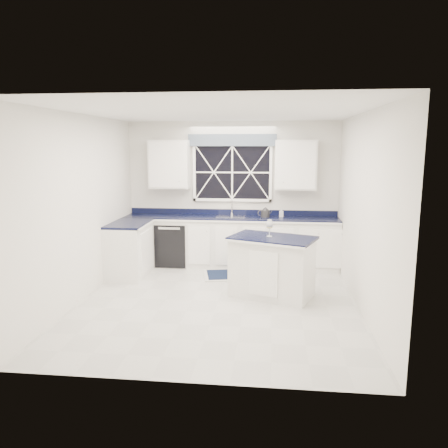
# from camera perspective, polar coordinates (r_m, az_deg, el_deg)

# --- Properties ---
(ground) EXTENTS (4.50, 4.50, 0.00)m
(ground) POSITION_cam_1_polar(r_m,az_deg,el_deg) (6.49, -0.78, -10.06)
(ground) COLOR #ADAEA9
(ground) RESTS_ON ground
(back_wall) EXTENTS (4.00, 0.10, 2.70)m
(back_wall) POSITION_cam_1_polar(r_m,az_deg,el_deg) (8.38, 1.10, 4.04)
(back_wall) COLOR silver
(back_wall) RESTS_ON ground
(base_cabinets) EXTENTS (3.99, 1.60, 0.90)m
(base_cabinets) POSITION_cam_1_polar(r_m,az_deg,el_deg) (8.11, -1.56, -2.62)
(base_cabinets) COLOR white
(base_cabinets) RESTS_ON ground
(countertop) EXTENTS (3.98, 0.64, 0.04)m
(countertop) POSITION_cam_1_polar(r_m,az_deg,el_deg) (8.14, 0.89, 0.80)
(countertop) COLOR black
(countertop) RESTS_ON base_cabinets
(dishwasher) EXTENTS (0.60, 0.58, 0.82)m
(dishwasher) POSITION_cam_1_polar(r_m,az_deg,el_deg) (8.41, -6.61, -2.50)
(dishwasher) COLOR black
(dishwasher) RESTS_ON ground
(window) EXTENTS (1.65, 0.09, 1.26)m
(window) POSITION_cam_1_polar(r_m,az_deg,el_deg) (8.29, 1.08, 7.31)
(window) COLOR black
(window) RESTS_ON ground
(upper_cabinets) EXTENTS (3.10, 0.34, 0.90)m
(upper_cabinets) POSITION_cam_1_polar(r_m,az_deg,el_deg) (8.17, 1.00, 7.75)
(upper_cabinets) COLOR white
(upper_cabinets) RESTS_ON ground
(faucet) EXTENTS (0.05, 0.20, 0.30)m
(faucet) POSITION_cam_1_polar(r_m,az_deg,el_deg) (8.30, 1.02, 2.24)
(faucet) COLOR silver
(faucet) RESTS_ON countertop
(island) EXTENTS (1.40, 1.12, 0.91)m
(island) POSITION_cam_1_polar(r_m,az_deg,el_deg) (6.64, 6.29, -5.51)
(island) COLOR white
(island) RESTS_ON ground
(rug) EXTENTS (1.32, 0.96, 0.02)m
(rug) POSITION_cam_1_polar(r_m,az_deg,el_deg) (7.75, 1.78, -6.60)
(rug) COLOR #B6B5B1
(rug) RESTS_ON ground
(kettle) EXTENTS (0.27, 0.17, 0.19)m
(kettle) POSITION_cam_1_polar(r_m,az_deg,el_deg) (8.11, 5.40, 1.51)
(kettle) COLOR #2F2F31
(kettle) RESTS_ON countertop
(wine_glass) EXTENTS (0.11, 0.11, 0.25)m
(wine_glass) POSITION_cam_1_polar(r_m,az_deg,el_deg) (6.52, 5.97, -0.13)
(wine_glass) COLOR silver
(wine_glass) RESTS_ON island
(soap_bottle) EXTENTS (0.08, 0.08, 0.16)m
(soap_bottle) POSITION_cam_1_polar(r_m,az_deg,el_deg) (8.19, 7.49, 1.50)
(soap_bottle) COLOR silver
(soap_bottle) RESTS_ON countertop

